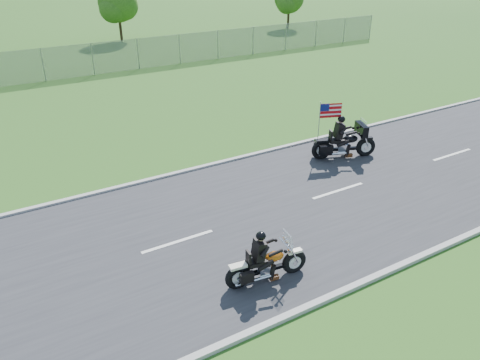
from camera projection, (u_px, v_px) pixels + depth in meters
ground at (238, 224)px, 14.33m from camera, size 420.00×420.00×0.00m
road at (238, 223)px, 14.33m from camera, size 120.00×8.00×0.04m
curb_north at (183, 172)px, 17.41m from camera, size 120.00×0.18×0.12m
curb_south at (323, 300)px, 11.21m from camera, size 120.00×0.18×0.12m
tree_fence_near at (118, 4)px, 38.70m from camera, size 3.52×3.28×4.75m
tree_fence_far at (289, 0)px, 44.54m from camera, size 3.08×2.87×4.20m
motorcycle_lead at (265, 265)px, 11.72m from camera, size 2.26×0.72×1.52m
motorcycle_follow at (344, 144)px, 18.39m from camera, size 2.53×1.33×2.20m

